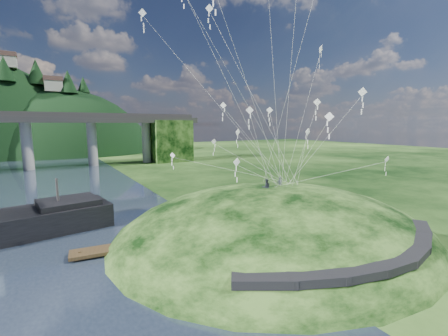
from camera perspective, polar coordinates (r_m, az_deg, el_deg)
ground at (r=27.94m, az=-0.70°, el=-16.57°), size 320.00×320.00×0.00m
grass_hill at (r=34.33m, az=9.51°, el=-14.52°), size 36.00×32.00×13.00m
footpath at (r=25.53m, az=26.73°, el=-14.88°), size 22.29×5.84×0.83m
wooden_dock at (r=30.63m, az=-15.49°, el=-13.78°), size 12.54×3.25×0.89m
kite_flyers at (r=33.21m, az=8.76°, el=-1.93°), size 3.54×1.58×2.00m
kite_swarm at (r=30.81m, az=6.24°, el=17.74°), size 19.19×17.69×20.13m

